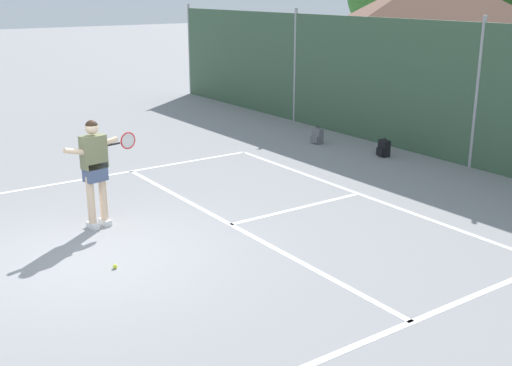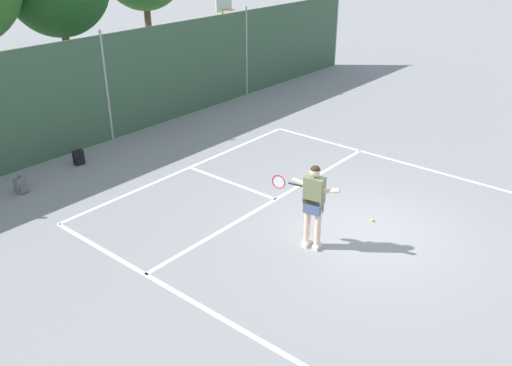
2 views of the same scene
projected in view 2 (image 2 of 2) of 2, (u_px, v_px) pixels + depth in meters
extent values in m
plane|color=gray|center=(365.00, 232.00, 11.75)|extent=(120.00, 120.00, 0.00)
cube|color=white|center=(190.00, 167.00, 14.92)|extent=(8.20, 0.10, 0.01)
cube|color=white|center=(242.00, 330.00, 8.91)|extent=(0.10, 11.00, 0.01)
cube|color=white|center=(440.00, 173.00, 14.60)|extent=(0.10, 11.00, 0.01)
cube|color=white|center=(276.00, 199.00, 13.18)|extent=(8.20, 0.10, 0.01)
cube|color=white|center=(231.00, 183.00, 14.03)|extent=(0.10, 2.97, 0.01)
cube|color=#38563D|center=(107.00, 89.00, 16.24)|extent=(26.00, 0.05, 3.22)
cylinder|color=#99999E|center=(106.00, 87.00, 16.21)|extent=(0.09, 0.09, 3.37)
cylinder|color=#99999E|center=(246.00, 52.00, 20.72)|extent=(0.09, 0.09, 3.37)
cylinder|color=#99999E|center=(336.00, 29.00, 25.23)|extent=(0.09, 0.09, 3.37)
cylinder|color=yellow|center=(223.00, 47.00, 22.38)|extent=(0.12, 0.12, 3.05)
cube|color=white|center=(224.00, 4.00, 21.57)|extent=(0.90, 0.06, 0.60)
torus|color=#D85919|center=(229.00, 10.00, 21.51)|extent=(0.48, 0.48, 0.02)
cylinder|color=brown|center=(67.00, 47.00, 25.63)|extent=(0.36, 0.36, 1.68)
cylinder|color=brown|center=(148.00, 26.00, 28.98)|extent=(0.36, 0.36, 2.33)
cube|color=silver|center=(317.00, 246.00, 11.16)|extent=(0.28, 0.16, 0.10)
cube|color=silver|center=(306.00, 243.00, 11.27)|extent=(0.28, 0.16, 0.10)
cylinder|color=beige|center=(318.00, 227.00, 10.96)|extent=(0.13, 0.13, 0.82)
cylinder|color=beige|center=(307.00, 224.00, 11.07)|extent=(0.13, 0.13, 0.82)
cube|color=#47567A|center=(314.00, 205.00, 10.81)|extent=(0.30, 0.40, 0.32)
cube|color=#6B704C|center=(314.00, 190.00, 10.67)|extent=(0.31, 0.44, 0.56)
sphere|color=beige|center=(315.00, 171.00, 10.49)|extent=(0.22, 0.22, 0.22)
sphere|color=black|center=(315.00, 170.00, 10.48)|extent=(0.21, 0.21, 0.21)
cylinder|color=beige|center=(305.00, 184.00, 10.69)|extent=(0.19, 0.56, 0.17)
cylinder|color=beige|center=(328.00, 191.00, 10.52)|extent=(0.18, 0.51, 0.22)
cylinder|color=black|center=(295.00, 185.00, 10.78)|extent=(0.09, 0.30, 0.04)
torus|color=red|center=(279.00, 182.00, 10.90)|extent=(0.08, 0.30, 0.30)
cylinder|color=silver|center=(279.00, 182.00, 10.90)|extent=(0.05, 0.26, 0.26)
sphere|color=#CCE033|center=(372.00, 220.00, 12.19)|extent=(0.07, 0.07, 0.07)
cube|color=slate|center=(21.00, 185.00, 13.44)|extent=(0.30, 0.22, 0.40)
cube|color=slate|center=(24.00, 189.00, 13.42)|extent=(0.23, 0.09, 0.18)
torus|color=black|center=(19.00, 177.00, 13.35)|extent=(0.09, 0.03, 0.09)
cube|color=black|center=(79.00, 157.00, 15.06)|extent=(0.31, 0.22, 0.40)
cube|color=black|center=(81.00, 161.00, 15.02)|extent=(0.23, 0.10, 0.18)
torus|color=black|center=(77.00, 150.00, 14.97)|extent=(0.09, 0.03, 0.09)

